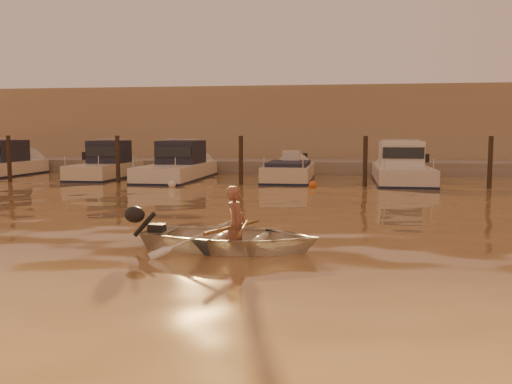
% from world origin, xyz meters
% --- Properties ---
extents(ground_plane, '(160.00, 160.00, 0.00)m').
position_xyz_m(ground_plane, '(0.00, 0.00, 0.00)').
color(ground_plane, olive).
rests_on(ground_plane, ground).
extents(dinghy, '(3.51, 2.69, 0.68)m').
position_xyz_m(dinghy, '(1.96, 1.04, 0.22)').
color(dinghy, white).
rests_on(dinghy, ground_plane).
extents(person, '(0.41, 0.57, 1.47)m').
position_xyz_m(person, '(2.06, 1.03, 0.44)').
color(person, '#8D5646').
rests_on(person, dinghy).
extents(outboard_motor, '(0.94, 0.50, 0.70)m').
position_xyz_m(outboard_motor, '(0.47, 1.20, 0.28)').
color(outboard_motor, black).
rests_on(outboard_motor, dinghy).
extents(oar_port, '(0.27, 2.10, 0.13)m').
position_xyz_m(oar_port, '(2.21, 1.01, 0.42)').
color(oar_port, brown).
rests_on(oar_port, dinghy).
extents(oar_starboard, '(0.65, 2.03, 0.13)m').
position_xyz_m(oar_starboard, '(2.01, 1.03, 0.42)').
color(oar_starboard, brown).
rests_on(oar_starboard, dinghy).
extents(moored_boat_1, '(1.90, 5.76, 1.75)m').
position_xyz_m(moored_boat_1, '(-7.04, 16.00, 0.62)').
color(moored_boat_1, beige).
rests_on(moored_boat_1, ground_plane).
extents(moored_boat_2, '(2.20, 7.41, 1.75)m').
position_xyz_m(moored_boat_2, '(-3.56, 16.00, 0.62)').
color(moored_boat_2, silver).
rests_on(moored_boat_2, ground_plane).
extents(moored_boat_3, '(1.97, 5.72, 0.95)m').
position_xyz_m(moored_boat_3, '(1.56, 16.00, 0.22)').
color(moored_boat_3, beige).
rests_on(moored_boat_3, ground_plane).
extents(moored_boat_4, '(2.23, 6.89, 1.75)m').
position_xyz_m(moored_boat_4, '(6.42, 16.00, 0.62)').
color(moored_boat_4, beige).
rests_on(moored_boat_4, ground_plane).
extents(piling_0, '(0.18, 0.18, 2.20)m').
position_xyz_m(piling_0, '(-10.50, 13.80, 0.90)').
color(piling_0, '#2D2319').
rests_on(piling_0, ground_plane).
extents(piling_1, '(0.18, 0.18, 2.20)m').
position_xyz_m(piling_1, '(-5.50, 13.80, 0.90)').
color(piling_1, '#2D2319').
rests_on(piling_1, ground_plane).
extents(piling_2, '(0.18, 0.18, 2.20)m').
position_xyz_m(piling_2, '(-0.20, 13.80, 0.90)').
color(piling_2, '#2D2319').
rests_on(piling_2, ground_plane).
extents(piling_3, '(0.18, 0.18, 2.20)m').
position_xyz_m(piling_3, '(4.80, 13.80, 0.90)').
color(piling_3, '#2D2319').
rests_on(piling_3, ground_plane).
extents(piling_4, '(0.18, 0.18, 2.20)m').
position_xyz_m(piling_4, '(9.50, 13.80, 0.90)').
color(piling_4, '#2D2319').
rests_on(piling_4, ground_plane).
extents(fender_b, '(0.30, 0.30, 0.30)m').
position_xyz_m(fender_b, '(-6.46, 14.00, 0.10)').
color(fender_b, '#E9421B').
rests_on(fender_b, ground_plane).
extents(fender_c, '(0.30, 0.30, 0.30)m').
position_xyz_m(fender_c, '(-2.71, 12.42, 0.10)').
color(fender_c, white).
rests_on(fender_c, ground_plane).
extents(fender_d, '(0.30, 0.30, 0.30)m').
position_xyz_m(fender_d, '(2.77, 13.14, 0.10)').
color(fender_d, orange).
rests_on(fender_d, ground_plane).
extents(fender_e, '(0.30, 0.30, 0.30)m').
position_xyz_m(fender_e, '(7.31, 13.40, 0.10)').
color(fender_e, white).
rests_on(fender_e, ground_plane).
extents(quay, '(52.00, 4.00, 1.00)m').
position_xyz_m(quay, '(0.00, 21.50, 0.15)').
color(quay, gray).
rests_on(quay, ground_plane).
extents(waterfront_building, '(46.00, 7.00, 4.80)m').
position_xyz_m(waterfront_building, '(0.00, 27.00, 2.40)').
color(waterfront_building, '#9E8466').
rests_on(waterfront_building, quay).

